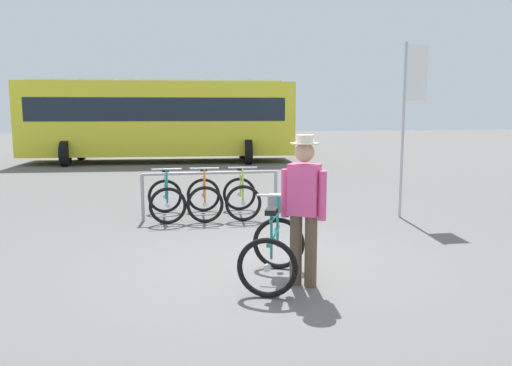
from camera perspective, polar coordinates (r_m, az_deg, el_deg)
The scene contains 9 objects.
ground_plane at distance 6.65m, azimuth 0.81°, elevation -9.31°, with size 80.00×80.00×0.00m, color #605E5B.
bike_rack_rail at distance 9.38m, azimuth -5.09°, elevation -0.17°, with size 2.51×0.10×0.88m.
racked_bike_teal at distance 9.56m, azimuth -9.98°, elevation -1.74°, with size 0.72×1.15×0.98m.
racked_bike_orange at distance 9.59m, azimuth -5.80°, elevation -1.63°, with size 0.70×1.12×0.97m.
racked_bike_lime at distance 9.67m, azimuth -1.66°, elevation -1.50°, with size 0.73×1.12×0.97m.
featured_bicycle at distance 6.05m, azimuth 2.07°, elevation -6.71°, with size 0.97×1.26×0.97m.
person_with_featured_bike at distance 5.77m, azimuth 5.37°, elevation -2.35°, with size 0.46×0.36×1.72m.
bus_distant at distance 19.91m, azimuth -10.66°, elevation 7.34°, with size 10.12×3.74×3.08m.
banner_flag at distance 9.81m, azimuth 16.94°, elevation 9.21°, with size 0.45×0.05×3.20m.
Camera 1 is at (-1.13, -6.24, 2.00)m, focal length 35.83 mm.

